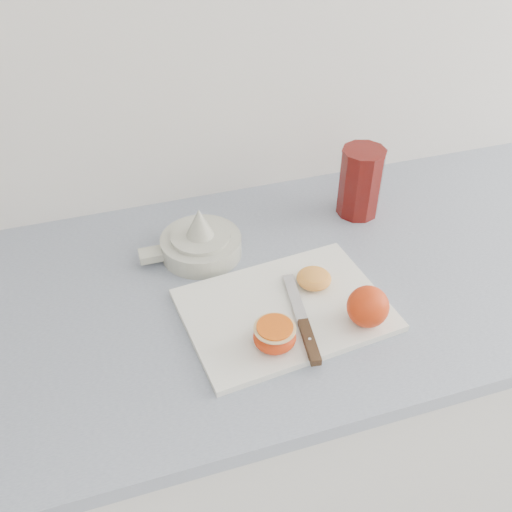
% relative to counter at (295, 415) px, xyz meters
% --- Properties ---
extents(counter, '(2.38, 0.64, 0.89)m').
position_rel_counter_xyz_m(counter, '(0.00, 0.00, 0.00)').
color(counter, silver).
rests_on(counter, ground).
extents(cutting_board, '(0.35, 0.27, 0.01)m').
position_rel_counter_xyz_m(cutting_board, '(-0.07, -0.09, 0.45)').
color(cutting_board, white).
rests_on(cutting_board, counter).
extents(whole_orange, '(0.07, 0.07, 0.07)m').
position_rel_counter_xyz_m(whole_orange, '(0.04, -0.16, 0.49)').
color(whole_orange, red).
rests_on(whole_orange, cutting_board).
extents(half_orange, '(0.07, 0.07, 0.04)m').
position_rel_counter_xyz_m(half_orange, '(-0.12, -0.16, 0.48)').
color(half_orange, red).
rests_on(half_orange, cutting_board).
extents(squeezed_shell, '(0.06, 0.06, 0.03)m').
position_rel_counter_xyz_m(squeezed_shell, '(-0.00, -0.05, 0.47)').
color(squeezed_shell, orange).
rests_on(squeezed_shell, cutting_board).
extents(paring_knife, '(0.04, 0.20, 0.01)m').
position_rel_counter_xyz_m(paring_knife, '(-0.06, -0.16, 0.46)').
color(paring_knife, '#402F1A').
rests_on(paring_knife, cutting_board).
extents(citrus_juicer, '(0.19, 0.15, 0.10)m').
position_rel_counter_xyz_m(citrus_juicer, '(-0.17, 0.11, 0.47)').
color(citrus_juicer, beige).
rests_on(citrus_juicer, counter).
extents(red_tumbler, '(0.09, 0.09, 0.14)m').
position_rel_counter_xyz_m(red_tumbler, '(0.17, 0.14, 0.51)').
color(red_tumbler, '#63110D').
rests_on(red_tumbler, counter).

